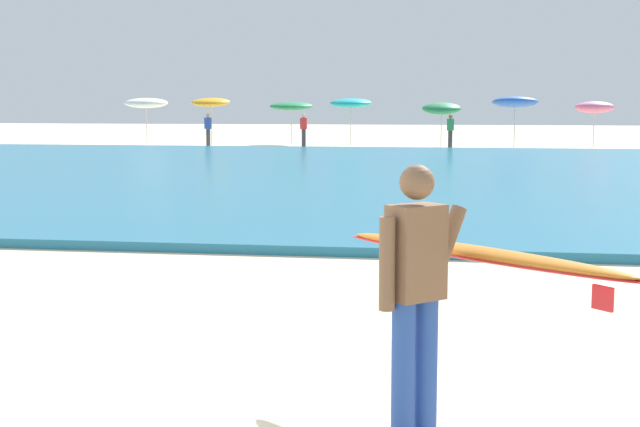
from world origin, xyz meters
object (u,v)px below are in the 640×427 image
object	(u,v)px
beach_umbrella_4	(441,109)
beach_umbrella_5	(515,102)
beach_umbrella_2	(291,106)
beachgoer_near_row_left	(304,129)
beach_umbrella_0	(146,103)
beach_umbrella_3	(351,103)
beachgoer_near_row_right	(208,129)
surfer_with_board	(444,272)
beachgoer_near_row_mid	(450,130)
beach_umbrella_1	(211,102)
beach_umbrella_6	(595,107)

from	to	relation	value
beach_umbrella_4	beach_umbrella_5	size ratio (longest dim) A/B	0.89
beach_umbrella_2	beach_umbrella_5	bearing A→B (deg)	-9.00
beach_umbrella_4	beachgoer_near_row_left	xyz separation A→B (m)	(-6.54, -0.57, -0.98)
beach_umbrella_0	beach_umbrella_3	world-z (taller)	beach_umbrella_3
beachgoer_near_row_left	beachgoer_near_row_right	bearing A→B (deg)	-176.43
surfer_with_board	beachgoer_near_row_mid	xyz separation A→B (m)	(-0.38, 35.85, -0.19)
beach_umbrella_2	beachgoer_near_row_left	world-z (taller)	beach_umbrella_2
beach_umbrella_1	beach_umbrella_3	xyz separation A→B (m)	(6.89, 0.89, -0.04)
surfer_with_board	beach_umbrella_4	world-z (taller)	beach_umbrella_4
surfer_with_board	beachgoer_near_row_right	size ratio (longest dim) A/B	1.37
beachgoer_near_row_mid	beachgoer_near_row_right	xyz separation A→B (m)	(-11.65, 0.79, 0.00)
surfer_with_board	beach_umbrella_6	size ratio (longest dim) A/B	0.99
beach_umbrella_0	beachgoer_near_row_mid	world-z (taller)	beach_umbrella_0
beach_umbrella_5	beach_umbrella_0	bearing A→B (deg)	179.02
beach_umbrella_0	beach_umbrella_2	xyz separation A→B (m)	(7.15, 1.43, -0.16)
beach_umbrella_5	beachgoer_near_row_right	distance (m)	14.69
beachgoer_near_row_left	beach_umbrella_2	bearing A→B (deg)	114.12
beach_umbrella_2	beachgoer_near_row_mid	world-z (taller)	beach_umbrella_2
surfer_with_board	beachgoer_near_row_mid	size ratio (longest dim) A/B	1.37
beach_umbrella_1	beachgoer_near_row_left	xyz separation A→B (m)	(4.81, -0.82, -1.27)
surfer_with_board	beachgoer_near_row_right	distance (m)	38.57
beach_umbrella_3	beachgoer_near_row_left	size ratio (longest dim) A/B	1.49
surfer_with_board	beachgoer_near_row_mid	bearing A→B (deg)	90.61
beach_umbrella_6	beach_umbrella_4	bearing A→B (deg)	-174.45
beach_umbrella_0	beach_umbrella_6	xyz separation A→B (m)	(21.85, 0.36, -0.19)
beach_umbrella_1	beach_umbrella_3	distance (m)	6.95
beach_umbrella_4	beach_umbrella_1	bearing A→B (deg)	178.77
beach_umbrella_1	beach_umbrella_3	world-z (taller)	beach_umbrella_1
beach_umbrella_6	beachgoer_near_row_right	distance (m)	18.41
beach_umbrella_0	beach_umbrella_3	distance (m)	10.30
beach_umbrella_2	beachgoer_near_row_mid	size ratio (longest dim) A/B	1.40
beach_umbrella_1	beach_umbrella_2	size ratio (longest dim) A/B	1.09
beach_umbrella_0	beachgoer_near_row_left	xyz separation A→B (m)	(8.20, -0.90, -1.24)
beach_umbrella_2	beach_umbrella_3	bearing A→B (deg)	-11.35
beach_umbrella_2	beach_umbrella_4	size ratio (longest dim) A/B	1.01
surfer_with_board	beach_umbrella_1	size ratio (longest dim) A/B	0.90
beach_umbrella_0	beachgoer_near_row_left	distance (m)	8.34
beach_umbrella_1	beach_umbrella_4	world-z (taller)	beach_umbrella_1
beachgoer_near_row_left	beach_umbrella_0	bearing A→B (deg)	173.70
beach_umbrella_5	beachgoer_near_row_mid	size ratio (longest dim) A/B	1.56
surfer_with_board	beach_umbrella_1	bearing A→B (deg)	107.90
beach_umbrella_4	beach_umbrella_6	xyz separation A→B (m)	(7.11, 0.69, 0.06)
beach_umbrella_2	beachgoer_near_row_mid	xyz separation A→B (m)	(8.04, -3.41, -1.08)
beach_umbrella_2	surfer_with_board	bearing A→B (deg)	-77.89
beachgoer_near_row_left	beach_umbrella_5	bearing A→B (deg)	3.41
beach_umbrella_4	beachgoer_near_row_right	xyz separation A→B (m)	(-11.20, -0.86, -0.98)
beach_umbrella_1	beachgoer_near_row_left	size ratio (longest dim) A/B	1.52
beach_umbrella_5	beach_umbrella_6	world-z (taller)	beach_umbrella_5
surfer_with_board	beach_umbrella_0	xyz separation A→B (m)	(-15.57, 37.84, 1.05)
beach_umbrella_1	beachgoer_near_row_left	distance (m)	5.05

